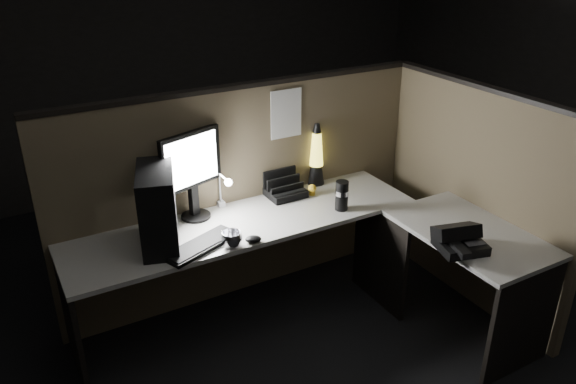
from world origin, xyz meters
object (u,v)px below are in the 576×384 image
monitor (192,167)px  keyboard (201,246)px  pc_tower (158,208)px  desk_phone (459,240)px  lava_lamp (316,159)px

monitor → keyboard: monitor is taller
pc_tower → desk_phone: pc_tower is taller
keyboard → monitor: bearing=52.7°
monitor → keyboard: 0.52m
monitor → desk_phone: 1.67m
monitor → keyboard: (-0.11, -0.39, -0.33)m
pc_tower → keyboard: (0.19, -0.16, -0.22)m
keyboard → lava_lamp: (1.07, 0.44, 0.18)m
keyboard → desk_phone: size_ratio=1.55×
lava_lamp → desk_phone: bearing=-79.3°
lava_lamp → monitor: bearing=-176.6°
pc_tower → monitor: monitor is taller
lava_lamp → desk_phone: size_ratio=1.47×
monitor → desk_phone: monitor is taller
pc_tower → keyboard: size_ratio=0.97×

